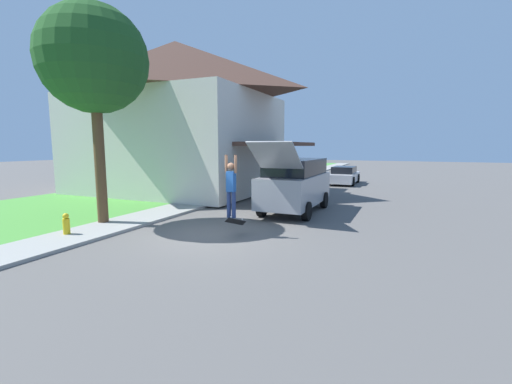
{
  "coord_description": "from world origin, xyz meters",
  "views": [
    {
      "loc": [
        5.54,
        -8.87,
        2.78
      ],
      "look_at": [
        0.77,
        1.93,
        1.19
      ],
      "focal_mm": 24.0,
      "sensor_mm": 36.0,
      "label": 1
    }
  ],
  "objects_px": {
    "suv_parked": "(295,183)",
    "skateboard": "(236,221)",
    "skateboarder": "(231,186)",
    "fire_hydrant": "(66,224)",
    "lawn_tree_near": "(94,60)",
    "car_down_street": "(344,176)",
    "lawn_tree_far": "(237,117)"
  },
  "relations": [
    {
      "from": "suv_parked",
      "to": "skateboard",
      "type": "relative_size",
      "value": 7.27
    },
    {
      "from": "skateboarder",
      "to": "fire_hydrant",
      "type": "relative_size",
      "value": 3.0
    },
    {
      "from": "lawn_tree_near",
      "to": "fire_hydrant",
      "type": "bearing_deg",
      "value": -78.28
    },
    {
      "from": "skateboarder",
      "to": "skateboard",
      "type": "xyz_separation_m",
      "value": [
        0.12,
        0.05,
        -1.12
      ]
    },
    {
      "from": "skateboarder",
      "to": "suv_parked",
      "type": "bearing_deg",
      "value": 81.95
    },
    {
      "from": "lawn_tree_near",
      "to": "skateboard",
      "type": "bearing_deg",
      "value": 6.14
    },
    {
      "from": "car_down_street",
      "to": "lawn_tree_near",
      "type": "bearing_deg",
      "value": -108.25
    },
    {
      "from": "lawn_tree_near",
      "to": "car_down_street",
      "type": "relative_size",
      "value": 1.69
    },
    {
      "from": "lawn_tree_far",
      "to": "skateboard",
      "type": "height_order",
      "value": "lawn_tree_far"
    },
    {
      "from": "lawn_tree_far",
      "to": "car_down_street",
      "type": "xyz_separation_m",
      "value": [
        5.69,
        6.19,
        -3.94
      ]
    },
    {
      "from": "suv_parked",
      "to": "car_down_street",
      "type": "height_order",
      "value": "suv_parked"
    },
    {
      "from": "suv_parked",
      "to": "fire_hydrant",
      "type": "relative_size",
      "value": 8.46
    },
    {
      "from": "suv_parked",
      "to": "skateboarder",
      "type": "bearing_deg",
      "value": -98.05
    },
    {
      "from": "lawn_tree_far",
      "to": "suv_parked",
      "type": "relative_size",
      "value": 1.2
    },
    {
      "from": "car_down_street",
      "to": "fire_hydrant",
      "type": "height_order",
      "value": "car_down_street"
    },
    {
      "from": "lawn_tree_near",
      "to": "car_down_street",
      "type": "height_order",
      "value": "lawn_tree_near"
    },
    {
      "from": "car_down_street",
      "to": "skateboard",
      "type": "height_order",
      "value": "car_down_street"
    },
    {
      "from": "lawn_tree_near",
      "to": "suv_parked",
      "type": "height_order",
      "value": "lawn_tree_near"
    },
    {
      "from": "fire_hydrant",
      "to": "car_down_street",
      "type": "bearing_deg",
      "value": 74.33
    },
    {
      "from": "lawn_tree_far",
      "to": "fire_hydrant",
      "type": "distance_m",
      "value": 13.13
    },
    {
      "from": "lawn_tree_far",
      "to": "skateboard",
      "type": "bearing_deg",
      "value": -63.38
    },
    {
      "from": "fire_hydrant",
      "to": "skateboard",
      "type": "bearing_deg",
      "value": 25.75
    },
    {
      "from": "car_down_street",
      "to": "skateboarder",
      "type": "distance_m",
      "value": 16.49
    },
    {
      "from": "car_down_street",
      "to": "fire_hydrant",
      "type": "distance_m",
      "value": 19.37
    },
    {
      "from": "lawn_tree_near",
      "to": "suv_parked",
      "type": "bearing_deg",
      "value": 42.29
    },
    {
      "from": "lawn_tree_near",
      "to": "suv_parked",
      "type": "distance_m",
      "value": 8.68
    },
    {
      "from": "fire_hydrant",
      "to": "skateboarder",
      "type": "bearing_deg",
      "value": 25.83
    },
    {
      "from": "car_down_street",
      "to": "skateboarder",
      "type": "bearing_deg",
      "value": -92.41
    },
    {
      "from": "skateboarder",
      "to": "skateboard",
      "type": "bearing_deg",
      "value": 22.37
    },
    {
      "from": "lawn_tree_near",
      "to": "lawn_tree_far",
      "type": "bearing_deg",
      "value": 90.54
    },
    {
      "from": "suv_parked",
      "to": "skateboard",
      "type": "height_order",
      "value": "suv_parked"
    },
    {
      "from": "lawn_tree_near",
      "to": "lawn_tree_far",
      "type": "distance_m",
      "value": 10.8
    }
  ]
}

